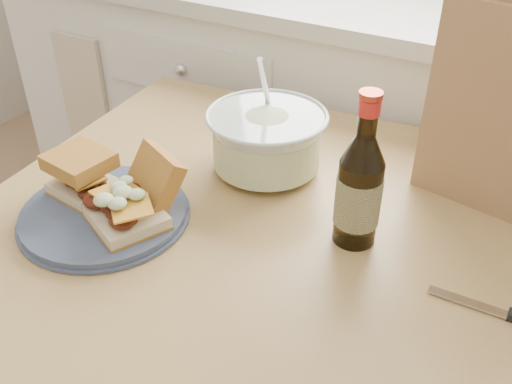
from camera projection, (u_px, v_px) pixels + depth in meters
The scene contains 7 objects.
cabinet_run at pixel (384, 154), 1.72m from camera, with size 2.50×0.64×0.94m.
dining_table at pixel (243, 264), 1.05m from camera, with size 0.99×0.99×0.76m.
plate at pixel (105, 214), 0.98m from camera, with size 0.28×0.28×0.02m, color #3C4861.
sandwich_left at pixel (82, 173), 0.99m from camera, with size 0.11×0.11×0.08m.
sandwich_right at pixel (135, 199), 0.94m from camera, with size 0.15×0.20×0.10m.
coleslaw_bowl at pixel (267, 143), 1.08m from camera, with size 0.23×0.23×0.23m.
beer_bottle at pixel (359, 189), 0.88m from camera, with size 0.07×0.07×0.26m.
Camera 1 is at (0.41, 0.23, 1.35)m, focal length 40.00 mm.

